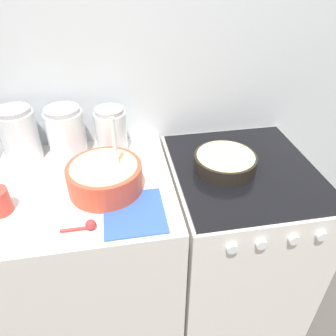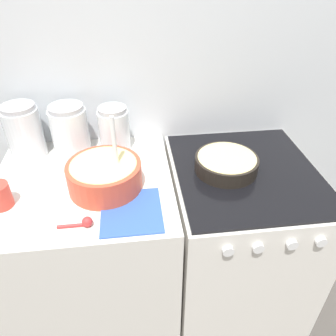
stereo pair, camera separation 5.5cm
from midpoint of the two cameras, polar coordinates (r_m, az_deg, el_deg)
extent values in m
cube|color=silver|center=(1.52, -0.23, 15.63)|extent=(4.43, 0.05, 2.40)
cube|color=silver|center=(1.65, -11.42, -15.13)|extent=(0.71, 0.68, 0.91)
cube|color=white|center=(1.71, 12.32, -13.07)|extent=(0.61, 0.68, 0.90)
cube|color=black|center=(1.42, 14.59, -0.56)|extent=(0.59, 0.65, 0.01)
cylinder|color=white|center=(1.17, 11.77, -13.97)|extent=(0.04, 0.02, 0.04)
cylinder|color=white|center=(1.21, 16.73, -13.20)|extent=(0.04, 0.02, 0.04)
cylinder|color=white|center=(1.26, 21.99, -12.28)|extent=(0.04, 0.02, 0.04)
cylinder|color=white|center=(1.31, 26.22, -11.46)|extent=(0.04, 0.02, 0.04)
cylinder|color=#D84C33|center=(1.26, -9.73, -1.39)|extent=(0.28, 0.28, 0.11)
cylinder|color=#EFDB8C|center=(1.25, -9.85, -0.42)|extent=(0.25, 0.25, 0.06)
cylinder|color=white|center=(1.20, -7.88, 2.86)|extent=(0.02, 0.02, 0.28)
cylinder|color=black|center=(1.38, 11.23, 0.71)|extent=(0.26, 0.26, 0.06)
cylinder|color=#EFDB8C|center=(1.37, 11.27, 0.95)|extent=(0.24, 0.24, 0.05)
cylinder|color=silver|center=(1.53, -22.77, 5.63)|extent=(0.15, 0.15, 0.22)
cylinder|color=tan|center=(1.55, -22.41, 4.24)|extent=(0.13, 0.13, 0.13)
cylinder|color=#B2B2B7|center=(1.48, -23.80, 9.60)|extent=(0.14, 0.14, 0.02)
cylinder|color=silver|center=(1.49, -15.67, 6.10)|extent=(0.16, 0.16, 0.20)
cylinder|color=olive|center=(1.51, -15.43, 4.75)|extent=(0.14, 0.14, 0.12)
cylinder|color=#B2B2B7|center=(1.44, -16.37, 9.99)|extent=(0.14, 0.14, 0.02)
cylinder|color=silver|center=(1.48, -8.28, 6.39)|extent=(0.14, 0.14, 0.19)
cylinder|color=red|center=(1.49, -8.16, 5.14)|extent=(0.12, 0.12, 0.11)
cylinder|color=#B2B2B7|center=(1.43, -8.62, 10.01)|extent=(0.12, 0.12, 0.02)
cube|color=#3359B2|center=(1.17, -5.06, -7.54)|extent=(0.21, 0.24, 0.01)
cylinder|color=red|center=(1.15, -15.25, -9.72)|extent=(0.09, 0.01, 0.01)
sphere|color=red|center=(1.13, -12.53, -9.16)|extent=(0.04, 0.04, 0.04)
camera|label=1|loc=(0.03, -88.78, 0.86)|focal=35.00mm
camera|label=2|loc=(0.03, 91.22, -0.86)|focal=35.00mm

